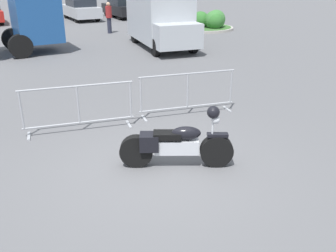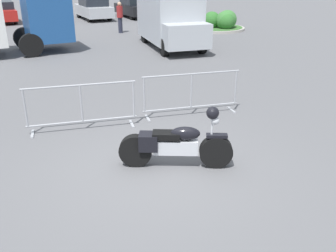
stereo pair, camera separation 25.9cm
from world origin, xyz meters
name	(u,v)px [view 1 (the left image)]	position (x,y,z in m)	size (l,w,h in m)	color
ground_plane	(160,170)	(0.00, 0.00, 0.00)	(120.00, 120.00, 0.00)	#5B5B5E
motorcycle	(176,144)	(0.33, 0.02, 0.45)	(1.99, 0.96, 1.18)	black
crowd_barrier_near	(78,108)	(-1.01, 2.36, 0.56)	(2.46, 0.65, 1.07)	#9EA0A5
crowd_barrier_far	(187,93)	(1.67, 2.36, 0.56)	(2.46, 0.65, 1.07)	#9EA0A5
delivery_van	(160,20)	(4.33, 10.81, 1.24)	(2.21, 5.09, 2.31)	#B2B7BC
parked_car_white	(36,11)	(-0.23, 22.18, 0.72)	(2.13, 4.35, 1.42)	white
parked_car_silver	(81,9)	(2.84, 22.32, 0.74)	(2.17, 4.44, 1.45)	#B7BABF
parked_car_black	(122,8)	(5.90, 22.49, 0.71)	(2.10, 4.30, 1.41)	black
pedestrian	(109,16)	(3.15, 15.65, 0.92)	(0.48, 0.48, 1.69)	#262838
planter_island	(210,22)	(8.98, 14.57, 0.44)	(3.46, 3.46, 1.16)	#ADA89E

